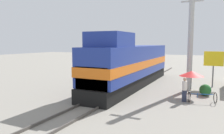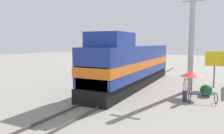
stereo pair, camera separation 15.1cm
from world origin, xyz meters
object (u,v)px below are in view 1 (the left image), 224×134
at_px(locomotive, 130,65).
at_px(bicycle, 202,97).
at_px(vendor_umbrella, 192,74).
at_px(billboard_sign, 214,61).
at_px(person_bystander, 185,89).
at_px(utility_pole, 191,40).

height_order(locomotive, bicycle, locomotive).
height_order(vendor_umbrella, billboard_sign, billboard_sign).
xyz_separation_m(vendor_umbrella, billboard_sign, (1.44, 4.56, 0.66)).
relative_size(locomotive, billboard_sign, 4.75).
bearing_deg(billboard_sign, vendor_umbrella, -107.52).
bearing_deg(vendor_umbrella, bicycle, -60.81).
xyz_separation_m(billboard_sign, person_bystander, (-1.68, -6.40, -1.51)).
distance_m(utility_pole, person_bystander, 5.38).
height_order(billboard_sign, bicycle, billboard_sign).
relative_size(person_bystander, bicycle, 0.90).
bearing_deg(vendor_umbrella, person_bystander, -97.51).
relative_size(utility_pole, vendor_umbrella, 4.36).
relative_size(utility_pole, billboard_sign, 2.59).
bearing_deg(vendor_umbrella, utility_pole, 100.31).
bearing_deg(utility_pole, person_bystander, -87.62).
height_order(utility_pole, person_bystander, utility_pole).
distance_m(vendor_umbrella, bicycle, 2.32).
bearing_deg(billboard_sign, locomotive, -156.50).
relative_size(billboard_sign, bicycle, 1.74).
distance_m(vendor_umbrella, person_bystander, 2.04).
bearing_deg(locomotive, bicycle, -25.60).
relative_size(locomotive, vendor_umbrella, 8.00).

